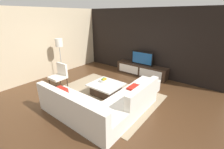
% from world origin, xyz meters
% --- Properties ---
extents(ground_plane, '(14.00, 14.00, 0.00)m').
position_xyz_m(ground_plane, '(0.00, 0.00, 0.00)').
color(ground_plane, '#4C301C').
extents(feature_wall_back, '(6.40, 0.12, 2.80)m').
position_xyz_m(feature_wall_back, '(0.00, 2.70, 1.40)').
color(feature_wall_back, black).
rests_on(feature_wall_back, ground).
extents(side_wall_left, '(0.12, 5.20, 2.80)m').
position_xyz_m(side_wall_left, '(-3.20, 0.20, 1.40)').
color(side_wall_left, beige).
rests_on(side_wall_left, ground).
extents(area_rug, '(3.41, 2.47, 0.01)m').
position_xyz_m(area_rug, '(-0.10, 0.00, 0.01)').
color(area_rug, tan).
rests_on(area_rug, ground).
extents(media_console, '(2.29, 0.47, 0.50)m').
position_xyz_m(media_console, '(0.00, 2.40, 0.25)').
color(media_console, '#332319').
rests_on(media_console, ground).
extents(television, '(0.99, 0.06, 0.57)m').
position_xyz_m(television, '(0.00, 2.40, 0.78)').
color(television, black).
rests_on(television, media_console).
extents(sectional_couch, '(2.45, 2.44, 0.82)m').
position_xyz_m(sectional_couch, '(0.53, -0.85, 0.28)').
color(sectional_couch, white).
rests_on(sectional_couch, ground).
extents(coffee_table, '(1.01, 0.94, 0.38)m').
position_xyz_m(coffee_table, '(-0.10, 0.10, 0.20)').
color(coffee_table, '#332319').
rests_on(coffee_table, ground).
extents(accent_chair_near, '(0.54, 0.53, 0.87)m').
position_xyz_m(accent_chair_near, '(-1.86, -0.46, 0.49)').
color(accent_chair_near, '#332319').
rests_on(accent_chair_near, ground).
extents(floor_lamp, '(0.30, 0.30, 1.63)m').
position_xyz_m(floor_lamp, '(-2.63, 0.17, 1.36)').
color(floor_lamp, '#A5A5AA').
rests_on(floor_lamp, ground).
extents(ottoman, '(0.70, 0.70, 0.40)m').
position_xyz_m(ottoman, '(0.88, 1.13, 0.20)').
color(ottoman, white).
rests_on(ottoman, ground).
extents(fruit_bowl, '(0.28, 0.28, 0.14)m').
position_xyz_m(fruit_bowl, '(-0.28, 0.20, 0.44)').
color(fruit_bowl, silver).
rests_on(fruit_bowl, coffee_table).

